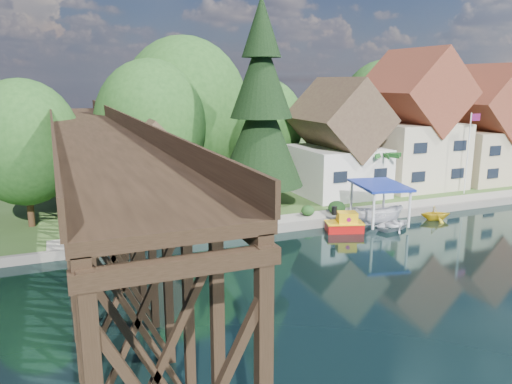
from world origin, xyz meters
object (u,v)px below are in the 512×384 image
(tugboat, at_px, (345,224))
(boat_yellow, at_px, (436,212))
(house_left, at_px, (338,146))
(boat_canopy, at_px, (379,207))
(shed, at_px, (151,175))
(conifer, at_px, (261,110))
(boat_white_a, at_px, (395,224))
(house_right, at_px, (482,132))
(flagpole, at_px, (470,145))
(trestle_bridge, at_px, (94,183))
(house_center, at_px, (412,128))
(palm_tree, at_px, (382,156))

(tugboat, distance_m, boat_yellow, 8.61)
(house_left, xyz_separation_m, boat_canopy, (-1.57, -9.02, -3.73))
(boat_canopy, distance_m, boat_yellow, 5.20)
(house_left, height_order, shed, house_left)
(boat_yellow, bearing_deg, house_left, 37.14)
(conifer, distance_m, boat_white_a, 13.95)
(house_right, bearing_deg, boat_canopy, -155.26)
(conifer, bearing_deg, tugboat, -60.18)
(conifer, bearing_deg, house_right, 5.86)
(shed, distance_m, boat_canopy, 18.23)
(flagpole, height_order, boat_yellow, flagpole)
(trestle_bridge, xyz_separation_m, house_left, (23.00, 10.83, -0.21))
(house_left, relative_size, flagpole, 1.42)
(trestle_bridge, distance_m, boat_white_a, 22.57)
(shed, relative_size, boat_canopy, 1.37)
(trestle_bridge, distance_m, boat_yellow, 26.96)
(house_right, height_order, boat_yellow, house_right)
(house_center, distance_m, boat_canopy, 15.08)
(palm_tree, distance_m, tugboat, 10.41)
(trestle_bridge, bearing_deg, house_right, 14.79)
(house_left, relative_size, house_right, 0.88)
(trestle_bridge, distance_m, house_center, 33.96)
(boat_white_a, height_order, boat_canopy, boat_canopy)
(boat_yellow, bearing_deg, boat_canopy, 99.13)
(house_left, bearing_deg, conifer, -162.97)
(trestle_bridge, height_order, house_left, house_left)
(palm_tree, xyz_separation_m, tugboat, (-7.53, -6.02, -3.93))
(palm_tree, height_order, boat_canopy, palm_tree)
(trestle_bridge, bearing_deg, flagpole, 9.96)
(shed, bearing_deg, house_right, 2.39)
(trestle_bridge, xyz_separation_m, boat_yellow, (26.52, 1.08, -4.70))
(boat_canopy, bearing_deg, house_left, 80.11)
(house_left, bearing_deg, house_right, 0.00)
(boat_yellow, bearing_deg, palm_tree, 27.35)
(conifer, distance_m, tugboat, 11.46)
(flagpole, height_order, boat_canopy, flagpole)
(boat_canopy, bearing_deg, boat_yellow, -8.15)
(trestle_bridge, height_order, boat_white_a, trestle_bridge)
(flagpole, bearing_deg, trestle_bridge, -170.04)
(shed, xyz_separation_m, conifer, (8.94, -1.28, 5.00))
(house_center, relative_size, boat_white_a, 4.07)
(palm_tree, xyz_separation_m, boat_canopy, (-4.02, -5.34, -3.12))
(shed, distance_m, tugboat, 15.63)
(shed, xyz_separation_m, palm_tree, (20.44, -2.18, 0.71))
(trestle_bridge, height_order, house_center, house_center)
(boat_white_a, bearing_deg, house_right, -80.31)
(flagpole, xyz_separation_m, boat_yellow, (-8.08, -5.00, -4.61))
(trestle_bridge, xyz_separation_m, shed, (5.00, 9.33, -1.52))
(trestle_bridge, bearing_deg, palm_tree, 15.69)
(house_center, distance_m, palm_tree, 8.00)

